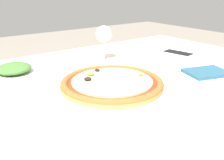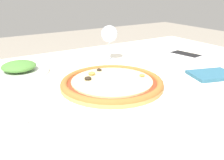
# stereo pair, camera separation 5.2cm
# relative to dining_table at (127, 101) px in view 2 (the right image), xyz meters

# --- Properties ---
(dining_table) EXTENTS (1.44, 1.03, 0.71)m
(dining_table) POSITION_rel_dining_table_xyz_m (0.00, 0.00, 0.00)
(dining_table) COLOR #997047
(dining_table) RESTS_ON ground_plane
(pizza_plate) EXTENTS (0.36, 0.36, 0.04)m
(pizza_plate) POSITION_rel_dining_table_xyz_m (-0.08, -0.03, 0.09)
(pizza_plate) COLOR white
(pizza_plate) RESTS_ON dining_table
(fork) EXTENTS (0.06, 0.17, 0.00)m
(fork) POSITION_rel_dining_table_xyz_m (-0.36, -0.13, 0.08)
(fork) COLOR silver
(fork) RESTS_ON dining_table
(wine_glass_far_left) EXTENTS (0.07, 0.07, 0.15)m
(wine_glass_far_left) POSITION_rel_dining_table_xyz_m (0.08, 0.25, 0.18)
(wine_glass_far_left) COLOR silver
(wine_glass_far_left) RESTS_ON dining_table
(cell_phone) EXTENTS (0.09, 0.15, 0.01)m
(cell_phone) POSITION_rel_dining_table_xyz_m (0.42, 0.12, 0.08)
(cell_phone) COLOR white
(cell_phone) RESTS_ON dining_table
(side_plate) EXTENTS (0.21, 0.21, 0.04)m
(side_plate) POSITION_rel_dining_table_xyz_m (-0.29, 0.28, 0.09)
(side_plate) COLOR white
(side_plate) RESTS_ON dining_table
(napkin_folded) EXTENTS (0.18, 0.15, 0.01)m
(napkin_folded) POSITION_rel_dining_table_xyz_m (0.28, -0.12, 0.08)
(napkin_folded) COLOR #2D607A
(napkin_folded) RESTS_ON dining_table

